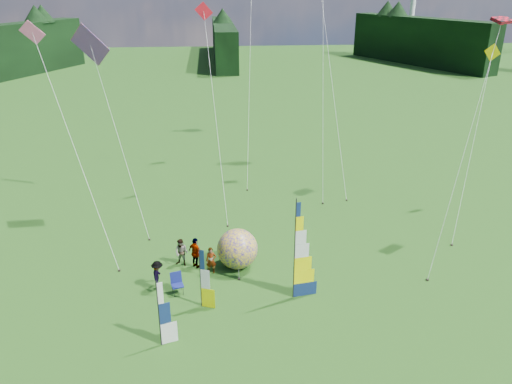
{
  "coord_description": "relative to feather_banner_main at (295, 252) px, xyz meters",
  "views": [
    {
      "loc": [
        -3.1,
        -18.8,
        15.27
      ],
      "look_at": [
        -1.0,
        4.0,
        5.5
      ],
      "focal_mm": 35.0,
      "sensor_mm": 36.0,
      "label": 1
    }
  ],
  "objects": [
    {
      "name": "spectator_a",
      "position": [
        -4.21,
        2.78,
        -1.93
      ],
      "size": [
        0.6,
        0.41,
        1.57
      ],
      "primitive_type": "imported",
      "rotation": [
        0.0,
        0.0,
        -0.06
      ],
      "color": "#66594C",
      "rests_on": "ground"
    },
    {
      "name": "spectator_d",
      "position": [
        -5.08,
        3.44,
        -1.78
      ],
      "size": [
        1.07,
        1.11,
        1.87
      ],
      "primitive_type": "imported",
      "rotation": [
        0.0,
        0.0,
        2.31
      ],
      "color": "#66594C",
      "rests_on": "ground"
    },
    {
      "name": "small_kite_pink",
      "position": [
        -11.75,
        6.51,
        4.11
      ],
      "size": [
        7.08,
        8.67,
        13.66
      ],
      "primitive_type": null,
      "rotation": [
        0.0,
        0.0,
        0.01
      ],
      "color": "pink",
      "rests_on": "ground"
    },
    {
      "name": "side_banner_far",
      "position": [
        -6.54,
        -3.1,
        -1.07
      ],
      "size": [
        0.96,
        0.38,
        3.29
      ],
      "primitive_type": null,
      "rotation": [
        0.0,
        0.0,
        0.29
      ],
      "color": "white",
      "rests_on": "ground"
    },
    {
      "name": "bol_inflatable",
      "position": [
        -2.7,
        3.28,
        -1.55
      ],
      "size": [
        3.08,
        3.08,
        2.33
      ],
      "primitive_type": "sphere",
      "rotation": [
        0.0,
        0.0,
        0.42
      ],
      "color": "#200C82",
      "rests_on": "ground"
    },
    {
      "name": "small_kite_yellow",
      "position": [
        13.03,
        8.15,
        3.17
      ],
      "size": [
        7.68,
        10.06,
        11.76
      ],
      "primitive_type": null,
      "rotation": [
        0.0,
        0.0,
        0.11
      ],
      "color": "#E0C700",
      "rests_on": "ground"
    },
    {
      "name": "small_kite_green",
      "position": [
        -0.58,
        19.98,
        7.73
      ],
      "size": [
        7.16,
        13.95,
        20.89
      ],
      "primitive_type": null,
      "rotation": [
        0.0,
        0.0,
        -0.26
      ],
      "color": "#40CE4C",
      "rests_on": "ground"
    },
    {
      "name": "spectator_b",
      "position": [
        -5.9,
        3.74,
        -1.88
      ],
      "size": [
        0.9,
        0.68,
        1.66
      ],
      "primitive_type": "imported",
      "rotation": [
        0.0,
        0.0,
        -0.4
      ],
      "color": "#66594C",
      "rests_on": "ground"
    },
    {
      "name": "camp_chair",
      "position": [
        -6.01,
        0.93,
        -2.15
      ],
      "size": [
        0.8,
        0.8,
        1.13
      ],
      "primitive_type": null,
      "rotation": [
        0.0,
        0.0,
        0.27
      ],
      "color": "#0F1756",
      "rests_on": "ground"
    },
    {
      "name": "small_kite_red",
      "position": [
        -3.63,
        12.55,
        4.44
      ],
      "size": [
        6.03,
        11.01,
        14.3
      ],
      "primitive_type": null,
      "rotation": [
        0.0,
        0.0,
        0.27
      ],
      "color": "red",
      "rests_on": "ground"
    },
    {
      "name": "treeline_ring",
      "position": [
        -0.82,
        -2.72,
        1.29
      ],
      "size": [
        210.0,
        210.0,
        8.0
      ],
      "primitive_type": null,
      "color": "black",
      "rests_on": "ground"
    },
    {
      "name": "kite_whale",
      "position": [
        5.8,
        17.92,
        5.85
      ],
      "size": [
        4.23,
        15.19,
        17.12
      ],
      "primitive_type": null,
      "rotation": [
        0.0,
        0.0,
        -0.07
      ],
      "color": "black",
      "rests_on": "ground"
    },
    {
      "name": "small_kite_orange",
      "position": [
        4.56,
        15.58,
        6.08
      ],
      "size": [
        6.3,
        11.01,
        17.59
      ],
      "primitive_type": null,
      "rotation": [
        0.0,
        0.0,
        -0.31
      ],
      "color": "#E34D0B",
      "rests_on": "ground"
    },
    {
      "name": "feather_banner_main",
      "position": [
        0.0,
        0.0,
        0.0
      ],
      "size": [
        1.45,
        0.33,
        5.43
      ],
      "primitive_type": null,
      "rotation": [
        0.0,
        0.0,
        0.16
      ],
      "color": "navy",
      "rests_on": "ground"
    },
    {
      "name": "kite_parafoil",
      "position": [
        10.24,
        3.98,
        4.63
      ],
      "size": [
        11.39,
        11.91,
        14.7
      ],
      "primitive_type": null,
      "rotation": [
        0.0,
        0.0,
        0.41
      ],
      "color": "#BC061A",
      "rests_on": "ground"
    },
    {
      "name": "side_banner_left",
      "position": [
        -4.74,
        -0.35,
        -1.07
      ],
      "size": [
        0.9,
        0.42,
        3.28
      ],
      "primitive_type": null,
      "rotation": [
        0.0,
        0.0,
        -0.36
      ],
      "color": "#FFF500",
      "rests_on": "ground"
    },
    {
      "name": "kite_rainbow_delta",
      "position": [
        -9.8,
        9.68,
        4.15
      ],
      "size": [
        11.2,
        12.33,
        13.73
      ],
      "primitive_type": null,
      "rotation": [
        0.0,
        0.0,
        -0.39
      ],
      "color": "#E45935",
      "rests_on": "ground"
    },
    {
      "name": "spectator_c",
      "position": [
        -7.05,
        1.42,
        -1.88
      ],
      "size": [
        0.42,
        1.09,
        1.67
      ],
      "primitive_type": "imported",
      "rotation": [
        0.0,
        0.0,
        1.55
      ],
      "color": "#66594C",
      "rests_on": "ground"
    },
    {
      "name": "ground",
      "position": [
        -0.82,
        -2.72,
        -2.71
      ],
      "size": [
        220.0,
        220.0,
        0.0
      ],
      "primitive_type": "plane",
      "color": "#34661E",
      "rests_on": "ground"
    }
  ]
}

